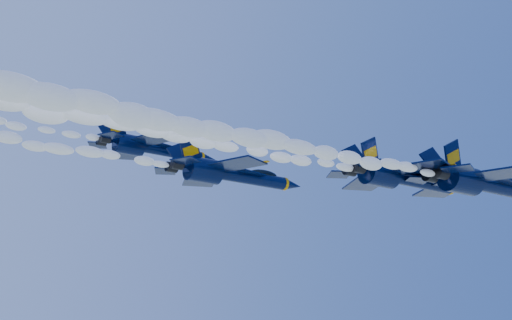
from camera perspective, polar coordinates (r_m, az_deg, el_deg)
jet_lead at (r=74.60m, az=19.62°, el=-1.99°), size 19.70×16.16×7.32m
smoke_trail_jet_lead at (r=54.05m, az=0.02°, el=1.92°), size 43.43×2.20×1.98m
jet_second at (r=70.87m, az=12.94°, el=-1.53°), size 17.68×14.50×6.57m
smoke_trail_jet_second at (r=54.03m, az=-9.00°, el=2.54°), size 43.43×1.97×1.77m
jet_third at (r=73.07m, az=-2.28°, el=-1.26°), size 17.84×14.64×6.63m
jet_fourth at (r=78.71m, az=-9.14°, el=1.05°), size 15.71×12.89×5.84m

